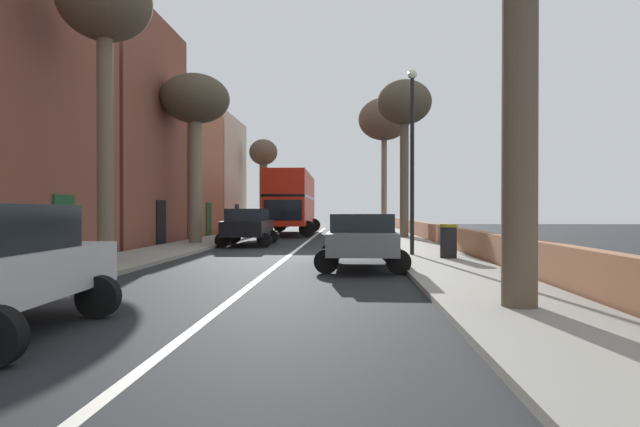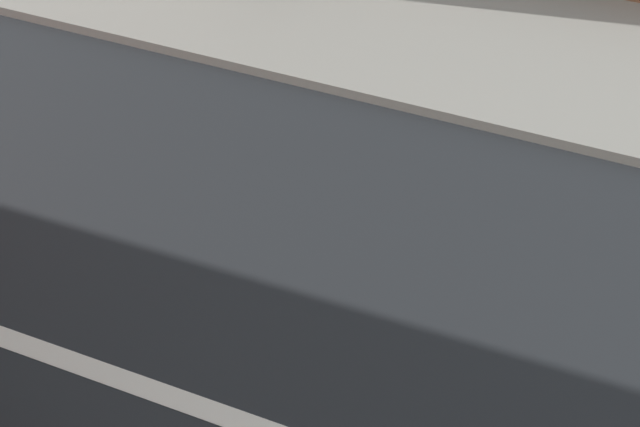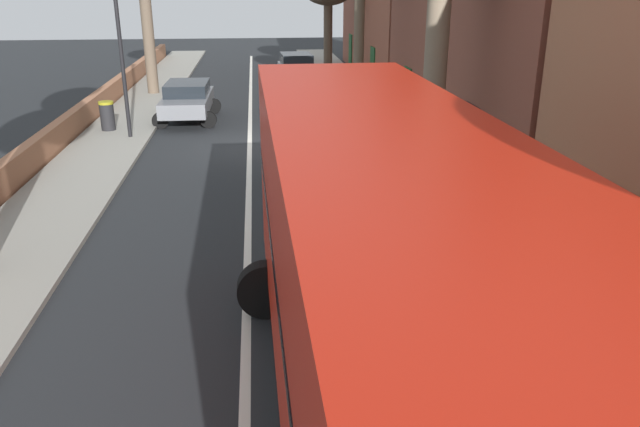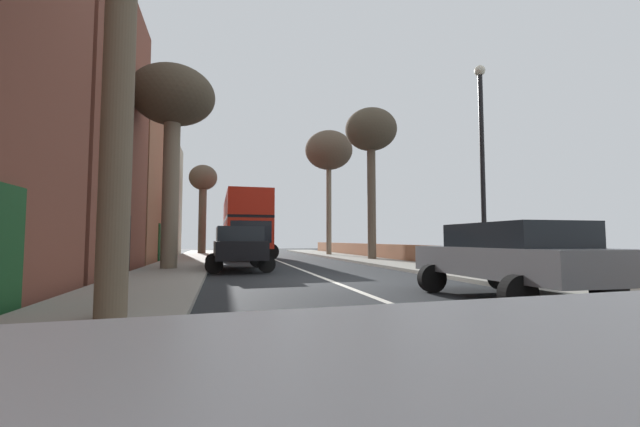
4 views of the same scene
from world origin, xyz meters
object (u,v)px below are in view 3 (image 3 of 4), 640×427
(lamppost_right, at_px, (119,31))
(litter_bin_right, at_px, (107,116))
(double_decker_bus, at_px, (395,295))
(parked_car_silver_left_0, at_px, (297,68))
(parked_car_grey_right_1, at_px, (188,99))
(parked_car_black_left_2, at_px, (337,150))

(lamppost_right, relative_size, litter_bin_right, 5.85)
(double_decker_bus, height_order, parked_car_silver_left_0, double_decker_bus)
(double_decker_bus, bearing_deg, parked_car_grey_right_1, -78.19)
(double_decker_bus, relative_size, parked_car_black_left_2, 2.51)
(lamppost_right, bearing_deg, litter_bin_right, -49.34)
(parked_car_black_left_2, bearing_deg, lamppost_right, -40.44)
(double_decker_bus, bearing_deg, litter_bin_right, -68.88)
(litter_bin_right, bearing_deg, lamppost_right, 130.66)
(parked_car_grey_right_1, bearing_deg, lamppost_right, 60.07)
(parked_car_silver_left_0, xyz_separation_m, lamppost_right, (6.80, 11.32, 2.85))
(double_decker_bus, relative_size, parked_car_silver_left_0, 2.81)
(parked_car_silver_left_0, height_order, lamppost_right, lamppost_right)
(parked_car_grey_right_1, relative_size, lamppost_right, 0.70)
(parked_car_grey_right_1, relative_size, parked_car_black_left_2, 0.98)
(parked_car_grey_right_1, bearing_deg, double_decker_bus, 101.81)
(lamppost_right, bearing_deg, parked_car_grey_right_1, -119.93)
(parked_car_black_left_2, distance_m, lamppost_right, 9.37)
(parked_car_silver_left_0, bearing_deg, parked_car_grey_right_1, 58.62)
(parked_car_grey_right_1, bearing_deg, parked_car_silver_left_0, -121.38)
(double_decker_bus, relative_size, parked_car_grey_right_1, 2.56)
(parked_car_silver_left_0, xyz_separation_m, parked_car_grey_right_1, (5.00, 8.19, -0.07))
(parked_car_silver_left_0, distance_m, litter_bin_right, 12.81)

